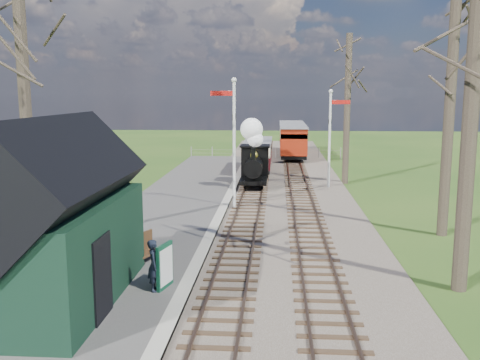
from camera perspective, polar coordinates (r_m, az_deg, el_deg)
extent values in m
ellipsoid|color=#385B23|center=(76.45, -16.39, -6.47)|extent=(57.60, 36.00, 16.20)
ellipsoid|color=#385B23|center=(78.01, 10.33, -8.44)|extent=(70.40, 44.00, 19.80)
ellipsoid|color=#385B23|center=(82.37, -2.64, -6.14)|extent=(64.00, 40.00, 18.00)
cube|color=brown|center=(31.33, 3.92, -0.79)|extent=(8.00, 60.00, 0.10)
cube|color=brown|center=(31.37, 0.63, -0.59)|extent=(0.07, 60.00, 0.12)
cube|color=brown|center=(31.33, 2.46, -0.61)|extent=(0.07, 60.00, 0.12)
cube|color=#38281C|center=(31.35, 1.55, -0.68)|extent=(1.60, 60.00, 0.09)
cube|color=brown|center=(31.33, 5.39, -0.65)|extent=(0.07, 60.00, 0.12)
cube|color=brown|center=(31.37, 7.21, -0.67)|extent=(0.07, 60.00, 0.12)
cube|color=#38281C|center=(31.35, 6.30, -0.74)|extent=(1.60, 60.00, 0.09)
cube|color=#474442|center=(23.98, -7.70, -3.87)|extent=(5.00, 44.00, 0.20)
cube|color=#B2AD9E|center=(23.62, -2.22, -3.98)|extent=(0.40, 44.00, 0.21)
cube|color=black|center=(14.59, -18.96, -7.25)|extent=(3.00, 6.00, 2.60)
cube|color=black|center=(14.20, -19.36, -0.07)|extent=(3.25, 6.30, 3.25)
cube|color=black|center=(13.27, -14.44, -10.06)|extent=(0.06, 1.20, 2.00)
cylinder|color=silver|center=(25.06, -0.62, 3.51)|extent=(0.14, 0.14, 6.00)
sphere|color=silver|center=(24.94, -0.64, 10.61)|extent=(0.24, 0.24, 0.24)
cube|color=#B7140F|center=(24.98, -1.91, 9.23)|extent=(1.10, 0.08, 0.22)
cube|color=black|center=(24.96, -0.63, 6.71)|extent=(0.18, 0.06, 0.30)
cylinder|color=silver|center=(31.12, 9.52, 4.05)|extent=(0.14, 0.14, 5.50)
sphere|color=silver|center=(31.00, 9.67, 9.30)|extent=(0.24, 0.24, 0.24)
cube|color=#B7140F|center=(31.06, 10.65, 8.17)|extent=(1.10, 0.08, 0.22)
cube|color=black|center=(31.04, 9.58, 6.16)|extent=(0.18, 0.06, 0.30)
cylinder|color=#382D23|center=(19.82, -22.01, 8.55)|extent=(0.41, 0.41, 11.00)
cylinder|color=#382D23|center=(15.74, 23.64, 10.24)|extent=(0.42, 0.42, 12.00)
cylinder|color=#382D23|center=(21.84, 21.46, 7.27)|extent=(0.40, 0.40, 10.00)
cylinder|color=#382D23|center=(33.13, 11.36, 7.34)|extent=(0.39, 0.39, 9.00)
cube|color=slate|center=(45.12, 2.71, 3.21)|extent=(12.60, 0.02, 0.01)
cube|color=slate|center=(45.15, 2.70, 2.83)|extent=(12.60, 0.02, 0.02)
cylinder|color=slate|center=(45.14, 2.70, 2.90)|extent=(0.08, 0.08, 1.00)
cube|color=black|center=(31.02, 1.53, 0.15)|extent=(1.50, 3.53, 0.22)
cylinder|color=black|center=(30.38, 1.49, 1.47)|extent=(0.97, 2.29, 0.97)
cube|color=black|center=(31.94, 1.62, 2.01)|extent=(1.59, 1.41, 1.76)
cylinder|color=black|center=(29.40, 1.42, 2.77)|extent=(0.25, 0.25, 0.71)
sphere|color=#B49734|center=(30.56, 1.52, 2.68)|extent=(0.46, 0.46, 0.46)
sphere|color=white|center=(29.31, 1.62, 4.39)|extent=(0.88, 0.88, 0.88)
sphere|color=white|center=(29.37, 1.25, 5.44)|extent=(1.24, 1.24, 1.24)
cylinder|color=black|center=(30.02, 0.49, -0.38)|extent=(0.09, 0.56, 0.56)
cylinder|color=black|center=(29.97, 2.39, -0.40)|extent=(0.09, 0.56, 0.56)
cube|color=black|center=(36.96, 1.94, 1.49)|extent=(1.68, 6.18, 0.26)
cube|color=#56131A|center=(36.89, 1.94, 2.30)|extent=(1.76, 6.18, 0.79)
cube|color=beige|center=(36.80, 1.95, 3.53)|extent=(1.76, 6.18, 0.79)
cube|color=slate|center=(36.76, 1.95, 4.22)|extent=(1.85, 6.35, 0.11)
cube|color=black|center=(44.12, 5.66, 2.80)|extent=(1.99, 5.24, 0.31)
cube|color=maroon|center=(44.06, 5.68, 3.61)|extent=(2.09, 5.24, 0.94)
cube|color=beige|center=(43.97, 5.70, 4.83)|extent=(2.09, 5.24, 0.94)
cube|color=slate|center=(43.94, 5.71, 5.51)|extent=(2.20, 5.44, 0.13)
cube|color=black|center=(49.59, 5.49, 3.52)|extent=(1.99, 5.24, 0.31)
cube|color=maroon|center=(49.53, 5.50, 4.24)|extent=(2.09, 5.24, 0.94)
cube|color=beige|center=(49.46, 5.52, 5.33)|extent=(2.09, 5.24, 0.94)
cube|color=slate|center=(49.42, 5.53, 5.93)|extent=(2.20, 5.44, 0.13)
cube|color=#0E4129|center=(15.02, -8.04, -9.06)|extent=(0.30, 0.85, 1.25)
cube|color=silver|center=(15.00, -7.87, -9.08)|extent=(0.20, 0.72, 1.02)
cube|color=#442C18|center=(17.34, -10.33, -7.86)|extent=(1.00, 1.63, 0.07)
cube|color=#442C18|center=(17.37, -10.90, -6.81)|extent=(0.64, 1.48, 0.68)
cube|color=#442C18|center=(16.72, -10.32, -9.04)|extent=(0.07, 0.07, 0.23)
cube|color=#442C18|center=(18.05, -10.30, -7.66)|extent=(0.07, 0.07, 0.23)
imported|color=black|center=(14.82, -9.15, -8.97)|extent=(0.42, 0.57, 1.43)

